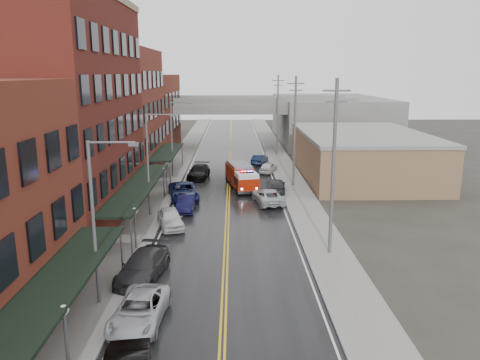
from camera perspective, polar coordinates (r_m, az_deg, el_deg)
name	(u,v)px	position (r m, az deg, el deg)	size (l,w,h in m)	color
road	(228,198)	(47.08, -1.45, -2.21)	(11.00, 160.00, 0.02)	black
sidewalk_left	(156,198)	(47.71, -10.26, -2.13)	(3.00, 160.00, 0.15)	slate
sidewalk_right	(300,197)	(47.54, 7.38, -2.08)	(3.00, 160.00, 0.15)	slate
curb_left	(172,198)	(47.46, -8.29, -2.14)	(0.30, 160.00, 0.15)	gray
curb_right	(284,197)	(47.33, 5.41, -2.10)	(0.30, 160.00, 0.15)	gray
brick_building_b	(63,115)	(40.99, -20.74, 7.47)	(9.00, 20.00, 18.00)	#5B1F18
brick_building_c	(117,114)	(57.82, -14.81, 7.75)	(9.00, 15.00, 15.00)	maroon
brick_building_far	(145,114)	(74.99, -11.56, 7.86)	(9.00, 20.00, 12.00)	maroon
tan_building	(361,156)	(58.38, 14.56, 2.85)	(14.00, 22.00, 5.00)	#896649
right_far_block	(329,119)	(87.60, 10.77, 7.28)	(18.00, 30.00, 8.00)	slate
awning_0	(55,286)	(23.01, -21.67, -11.97)	(2.60, 16.00, 3.09)	black
awning_1	(138,186)	(40.36, -12.28, -0.72)	(2.60, 18.00, 3.09)	black
awning_2	(167,152)	(57.27, -8.89, 3.42)	(2.60, 13.00, 3.09)	black
globe_lamp_0	(65,323)	(21.27, -20.59, -16.03)	(0.44, 0.44, 3.12)	#59595B
globe_lamp_1	(135,219)	(33.71, -12.71, -4.65)	(0.44, 0.44, 3.12)	#59595B
globe_lamp_2	(164,176)	(47.04, -9.29, 0.50)	(0.44, 0.44, 3.12)	#59595B
street_lamp_0	(98,213)	(25.50, -16.97, -3.89)	(2.64, 0.22, 9.00)	#59595B
street_lamp_1	(151,158)	(40.70, -10.85, 2.62)	(2.64, 0.22, 9.00)	#59595B
street_lamp_2	(174,134)	(56.34, -8.08, 5.55)	(2.64, 0.22, 9.00)	#59595B
utility_pole_0	(333,165)	(31.73, 11.31, 1.76)	(1.80, 0.24, 12.00)	#59595B
utility_pole_1	(295,130)	(51.23, 6.69, 6.12)	(1.80, 0.24, 12.00)	#59595B
utility_pole_2	(278,114)	(71.00, 4.61, 8.06)	(1.80, 0.24, 12.00)	#59595B
overpass	(230,112)	(77.69, -1.23, 8.28)	(40.00, 10.00, 7.50)	slate
fire_truck	(242,176)	(50.59, 0.20, 0.50)	(3.97, 7.45, 2.61)	#9B1C07
parked_car_left_2	(140,310)	(24.82, -12.15, -15.25)	(2.38, 5.17, 1.44)	#B2B5BB
parked_car_left_3	(143,266)	(29.64, -11.72, -10.22)	(2.23, 5.49, 1.59)	#2A2A2C
parked_car_left_4	(170,218)	(38.56, -8.50, -4.62)	(1.83, 4.55, 1.55)	silver
parked_car_left_5	(186,203)	(42.99, -6.61, -2.79)	(1.52, 4.37, 1.44)	black
parked_car_left_6	(183,191)	(46.83, -6.91, -1.38)	(2.68, 5.80, 1.61)	#121C44
parked_car_left_7	(199,172)	(55.97, -5.05, 1.02)	(2.22, 5.46, 1.59)	black
parked_car_right_0	(268,196)	(45.07, 3.44, -1.98)	(2.41, 5.24, 1.45)	#AEB2B6
parked_car_right_1	(276,186)	(49.29, 4.39, -0.72)	(1.97, 4.85, 1.41)	#2B2B2E
parked_car_right_2	(268,168)	(58.91, 3.48, 1.53)	(1.60, 3.97, 1.35)	silver
parked_car_right_3	(260,159)	(64.40, 2.41, 2.52)	(1.42, 4.07, 1.34)	black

